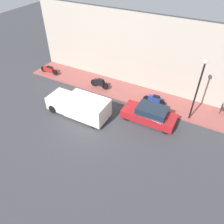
{
  "coord_description": "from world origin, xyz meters",
  "views": [
    {
      "loc": [
        -9.9,
        -6.77,
        10.98
      ],
      "look_at": [
        1.23,
        -0.8,
        0.6
      ],
      "focal_mm": 35.0,
      "sensor_mm": 36.0,
      "label": 1
    }
  ],
  "objects_px": {
    "motorcycle_red": "(49,69)",
    "cafe_chair": "(223,108)",
    "parked_car": "(150,114)",
    "motorcycle_black": "(100,83)",
    "streetlamp": "(199,85)",
    "motorcycle_blue": "(154,100)",
    "delivery_van": "(79,105)"
  },
  "relations": [
    {
      "from": "parked_car",
      "to": "motorcycle_blue",
      "type": "height_order",
      "value": "parked_car"
    },
    {
      "from": "motorcycle_black",
      "to": "motorcycle_red",
      "type": "xyz_separation_m",
      "value": [
        -0.12,
        5.75,
        -0.06
      ]
    },
    {
      "from": "motorcycle_red",
      "to": "cafe_chair",
      "type": "xyz_separation_m",
      "value": [
        1.52,
        -15.94,
        0.06
      ]
    },
    {
      "from": "delivery_van",
      "to": "motorcycle_red",
      "type": "distance_m",
      "value": 7.27
    },
    {
      "from": "delivery_van",
      "to": "motorcycle_blue",
      "type": "relative_size",
      "value": 2.62
    },
    {
      "from": "cafe_chair",
      "to": "delivery_van",
      "type": "bearing_deg",
      "value": 118.37
    },
    {
      "from": "parked_car",
      "to": "motorcycle_blue",
      "type": "distance_m",
      "value": 2.03
    },
    {
      "from": "motorcycle_red",
      "to": "streetlamp",
      "type": "distance_m",
      "value": 14.12
    },
    {
      "from": "motorcycle_red",
      "to": "cafe_chair",
      "type": "relative_size",
      "value": 2.39
    },
    {
      "from": "parked_car",
      "to": "motorcycle_black",
      "type": "bearing_deg",
      "value": 69.86
    },
    {
      "from": "streetlamp",
      "to": "cafe_chair",
      "type": "distance_m",
      "value": 3.67
    },
    {
      "from": "motorcycle_blue",
      "to": "streetlamp",
      "type": "bearing_deg",
      "value": -96.97
    },
    {
      "from": "streetlamp",
      "to": "motorcycle_red",
      "type": "bearing_deg",
      "value": 88.9
    },
    {
      "from": "parked_car",
      "to": "delivery_van",
      "type": "height_order",
      "value": "delivery_van"
    },
    {
      "from": "parked_car",
      "to": "motorcycle_red",
      "type": "bearing_deg",
      "value": 80.41
    },
    {
      "from": "streetlamp",
      "to": "cafe_chair",
      "type": "xyz_separation_m",
      "value": [
        1.79,
        -2.05,
        -2.45
      ]
    },
    {
      "from": "motorcycle_red",
      "to": "streetlamp",
      "type": "bearing_deg",
      "value": -91.1
    },
    {
      "from": "delivery_van",
      "to": "cafe_chair",
      "type": "xyz_separation_m",
      "value": [
        5.24,
        -9.71,
        -0.25
      ]
    },
    {
      "from": "motorcycle_black",
      "to": "streetlamp",
      "type": "relative_size",
      "value": 0.38
    },
    {
      "from": "parked_car",
      "to": "streetlamp",
      "type": "xyz_separation_m",
      "value": [
        1.64,
        -2.6,
        2.42
      ]
    },
    {
      "from": "motorcycle_red",
      "to": "parked_car",
      "type": "bearing_deg",
      "value": -99.59
    },
    {
      "from": "streetlamp",
      "to": "cafe_chair",
      "type": "bearing_deg",
      "value": -48.96
    },
    {
      "from": "motorcycle_blue",
      "to": "cafe_chair",
      "type": "height_order",
      "value": "motorcycle_blue"
    },
    {
      "from": "cafe_chair",
      "to": "streetlamp",
      "type": "bearing_deg",
      "value": 131.04
    },
    {
      "from": "streetlamp",
      "to": "parked_car",
      "type": "bearing_deg",
      "value": 122.23
    },
    {
      "from": "motorcycle_red",
      "to": "cafe_chair",
      "type": "height_order",
      "value": "cafe_chair"
    },
    {
      "from": "cafe_chair",
      "to": "motorcycle_red",
      "type": "bearing_deg",
      "value": 95.45
    },
    {
      "from": "motorcycle_black",
      "to": "motorcycle_red",
      "type": "height_order",
      "value": "motorcycle_black"
    },
    {
      "from": "delivery_van",
      "to": "cafe_chair",
      "type": "bearing_deg",
      "value": -61.63
    },
    {
      "from": "parked_car",
      "to": "motorcycle_blue",
      "type": "bearing_deg",
      "value": 10.07
    },
    {
      "from": "parked_car",
      "to": "cafe_chair",
      "type": "relative_size",
      "value": 4.57
    },
    {
      "from": "motorcycle_blue",
      "to": "delivery_van",
      "type": "bearing_deg",
      "value": 129.09
    }
  ]
}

